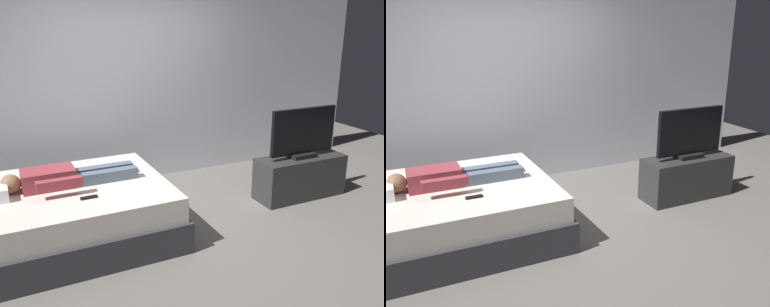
% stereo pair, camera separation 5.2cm
% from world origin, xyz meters
% --- Properties ---
extents(ground_plane, '(10.00, 10.00, 0.00)m').
position_xyz_m(ground_plane, '(0.00, 0.00, 0.00)').
color(ground_plane, slate).
extents(back_wall, '(6.40, 0.10, 2.80)m').
position_xyz_m(back_wall, '(0.40, 1.76, 1.40)').
color(back_wall, silver).
rests_on(back_wall, ground).
extents(bed, '(2.04, 1.58, 0.54)m').
position_xyz_m(bed, '(-1.03, 0.45, 0.26)').
color(bed, '#333338').
rests_on(bed, ground).
extents(person, '(1.26, 0.46, 0.18)m').
position_xyz_m(person, '(-1.00, 0.49, 0.62)').
color(person, '#993842').
rests_on(person, bed).
extents(remote, '(0.15, 0.04, 0.02)m').
position_xyz_m(remote, '(-0.85, 0.09, 0.55)').
color(remote, black).
rests_on(remote, bed).
extents(tv_stand, '(1.10, 0.40, 0.50)m').
position_xyz_m(tv_stand, '(1.71, 0.30, 0.25)').
color(tv_stand, '#2D2D2D').
rests_on(tv_stand, ground).
extents(tv, '(0.88, 0.20, 0.59)m').
position_xyz_m(tv, '(1.71, 0.30, 0.78)').
color(tv, black).
rests_on(tv, tv_stand).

